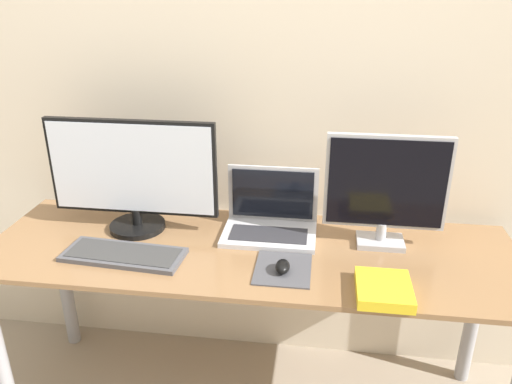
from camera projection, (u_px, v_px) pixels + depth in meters
The scene contains 9 objects.
wall_back at pixel (263, 72), 1.87m from camera, with size 7.00×0.05×2.50m.
desk at pixel (250, 276), 1.80m from camera, with size 1.87×0.60×0.70m.
monitor_left at pixel (133, 175), 1.81m from camera, with size 0.62×0.21×0.42m.
monitor_right at pixel (386, 188), 1.70m from camera, with size 0.42×0.12×0.40m.
laptop at pixel (271, 217), 1.85m from camera, with size 0.34×0.23×0.23m.
keyboard at pixel (124, 255), 1.70m from camera, with size 0.42×0.19×0.02m.
mousepad at pixel (283, 269), 1.62m from camera, with size 0.18×0.21×0.00m.
mouse at pixel (283, 267), 1.60m from camera, with size 0.05×0.08×0.04m.
book at pixel (384, 289), 1.49m from camera, with size 0.16×0.19×0.03m.
Camera 1 is at (0.23, -1.21, 1.57)m, focal length 35.00 mm.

